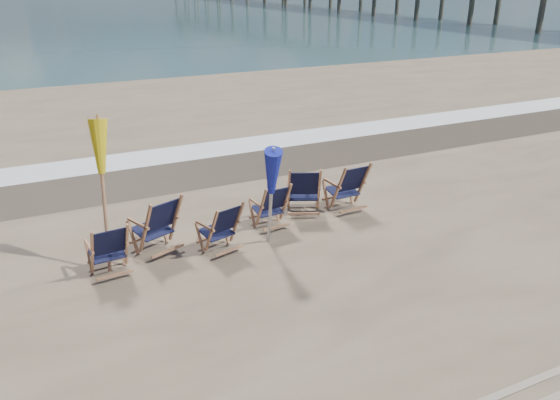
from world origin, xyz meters
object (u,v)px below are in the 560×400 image
(beach_chair_1, at_px, (176,220))
(beach_chair_4, at_px, (319,191))
(beach_chair_0, at_px, (127,247))
(umbrella_yellow, at_px, (98,156))
(beach_chair_3, at_px, (286,204))
(beach_chair_5, at_px, (363,185))
(beach_chair_2, at_px, (237,224))
(umbrella_blue, at_px, (270,169))

(beach_chair_1, xyz_separation_m, beach_chair_4, (2.91, 0.16, -0.02))
(beach_chair_0, xyz_separation_m, umbrella_yellow, (-0.21, 0.42, 1.41))
(beach_chair_4, xyz_separation_m, umbrella_yellow, (-4.06, -0.25, 1.36))
(beach_chair_4, bearing_deg, umbrella_yellow, 27.71)
(beach_chair_3, height_order, umbrella_yellow, umbrella_yellow)
(beach_chair_1, height_order, beach_chair_3, beach_chair_1)
(beach_chair_0, height_order, beach_chair_3, beach_chair_0)
(beach_chair_0, bearing_deg, beach_chair_5, -178.52)
(beach_chair_1, xyz_separation_m, beach_chair_2, (0.94, -0.47, -0.07))
(umbrella_yellow, bearing_deg, beach_chair_2, -10.24)
(beach_chair_0, relative_size, umbrella_blue, 0.47)
(umbrella_blue, bearing_deg, beach_chair_1, 153.33)
(beach_chair_0, height_order, beach_chair_4, beach_chair_4)
(beach_chair_1, relative_size, beach_chair_2, 1.15)
(beach_chair_0, bearing_deg, beach_chair_4, -175.50)
(beach_chair_0, xyz_separation_m, beach_chair_5, (4.81, 0.57, 0.06))
(beach_chair_0, bearing_deg, umbrella_yellow, -69.07)
(beach_chair_2, relative_size, beach_chair_3, 1.01)
(beach_chair_4, distance_m, umbrella_yellow, 4.28)
(beach_chair_5, height_order, umbrella_blue, umbrella_blue)
(beach_chair_4, distance_m, umbrella_blue, 1.96)
(beach_chair_1, bearing_deg, umbrella_yellow, -16.59)
(beach_chair_3, height_order, beach_chair_5, beach_chair_5)
(beach_chair_5, bearing_deg, beach_chair_0, 3.35)
(beach_chair_0, distance_m, beach_chair_4, 3.91)
(umbrella_yellow, bearing_deg, beach_chair_3, 1.44)
(beach_chair_3, bearing_deg, beach_chair_4, -173.42)
(beach_chair_3, height_order, beach_chair_4, beach_chair_4)
(beach_chair_2, distance_m, umbrella_yellow, 2.55)
(beach_chair_1, height_order, umbrella_yellow, umbrella_yellow)
(beach_chair_1, xyz_separation_m, beach_chair_3, (2.10, -0.01, -0.08))
(beach_chair_0, height_order, beach_chair_5, beach_chair_5)
(beach_chair_2, height_order, beach_chair_5, beach_chair_5)
(beach_chair_3, bearing_deg, umbrella_yellow, -3.54)
(beach_chair_3, relative_size, umbrella_blue, 0.47)
(beach_chair_5, bearing_deg, beach_chair_1, -2.49)
(beach_chair_4, relative_size, umbrella_yellow, 0.43)
(beach_chair_1, distance_m, umbrella_blue, 1.89)
(beach_chair_0, bearing_deg, beach_chair_1, -156.88)
(beach_chair_5, bearing_deg, beach_chair_2, 6.85)
(beach_chair_3, bearing_deg, beach_chair_1, -5.21)
(beach_chair_3, bearing_deg, umbrella_blue, 43.48)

